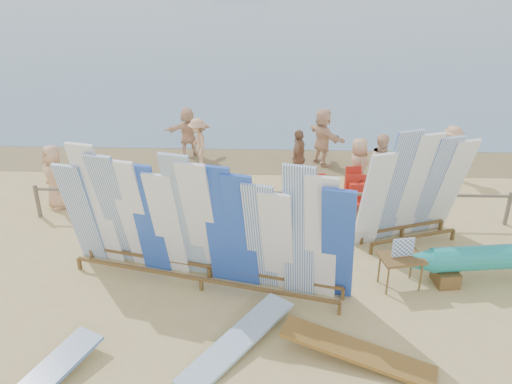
{
  "coord_description": "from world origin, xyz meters",
  "views": [
    {
      "loc": [
        0.08,
        -9.28,
        6.74
      ],
      "look_at": [
        -0.32,
        2.17,
        1.21
      ],
      "focal_mm": 38.0,
      "sensor_mm": 36.0,
      "label": 1
    }
  ],
  "objects_px": {
    "beachgoer_6": "(358,167)",
    "beachgoer_4": "(299,157)",
    "side_surfboard_rack": "(414,191)",
    "beachgoer_3": "(198,143)",
    "beach_chair_left": "(315,202)",
    "beachgoer_5": "(323,137)",
    "flat_board_b": "(238,347)",
    "beachgoer_9": "(451,153)",
    "beach_chair_right": "(357,202)",
    "stroller": "(355,192)",
    "beachgoer_8": "(382,165)",
    "main_surfboard_rack": "(203,227)",
    "vendor_table": "(400,271)",
    "beachgoer_0": "(55,177)",
    "beachgoer_11": "(188,132)"
  },
  "relations": [
    {
      "from": "side_surfboard_rack",
      "to": "beachgoer_3",
      "type": "relative_size",
      "value": 1.87
    },
    {
      "from": "beach_chair_left",
      "to": "beach_chair_right",
      "type": "height_order",
      "value": "beach_chair_left"
    },
    {
      "from": "beachgoer_0",
      "to": "beach_chair_left",
      "type": "bearing_deg",
      "value": 50.87
    },
    {
      "from": "beach_chair_right",
      "to": "stroller",
      "type": "bearing_deg",
      "value": 92.5
    },
    {
      "from": "beachgoer_9",
      "to": "beach_chair_right",
      "type": "bearing_deg",
      "value": -91.11
    },
    {
      "from": "side_surfboard_rack",
      "to": "flat_board_b",
      "type": "relative_size",
      "value": 1.11
    },
    {
      "from": "beachgoer_0",
      "to": "beachgoer_11",
      "type": "bearing_deg",
      "value": 103.64
    },
    {
      "from": "vendor_table",
      "to": "beachgoer_4",
      "type": "height_order",
      "value": "beachgoer_4"
    },
    {
      "from": "beachgoer_0",
      "to": "beachgoer_3",
      "type": "relative_size",
      "value": 1.09
    },
    {
      "from": "beachgoer_5",
      "to": "beach_chair_left",
      "type": "bearing_deg",
      "value": 141.88
    },
    {
      "from": "beach_chair_right",
      "to": "beachgoer_5",
      "type": "xyz_separation_m",
      "value": [
        -0.69,
        3.27,
        0.64
      ]
    },
    {
      "from": "beachgoer_0",
      "to": "beachgoer_11",
      "type": "relative_size",
      "value": 1.08
    },
    {
      "from": "vendor_table",
      "to": "beachgoer_4",
      "type": "xyz_separation_m",
      "value": [
        -1.94,
        5.08,
        0.45
      ]
    },
    {
      "from": "main_surfboard_rack",
      "to": "vendor_table",
      "type": "distance_m",
      "value": 4.18
    },
    {
      "from": "flat_board_b",
      "to": "beachgoer_9",
      "type": "xyz_separation_m",
      "value": [
        5.84,
        7.6,
        0.83
      ]
    },
    {
      "from": "vendor_table",
      "to": "stroller",
      "type": "xyz_separation_m",
      "value": [
        -0.47,
        3.72,
        0.02
      ]
    },
    {
      "from": "main_surfboard_rack",
      "to": "beachgoer_9",
      "type": "distance_m",
      "value": 8.76
    },
    {
      "from": "vendor_table",
      "to": "beachgoer_5",
      "type": "xyz_separation_m",
      "value": [
        -1.12,
        6.61,
        0.53
      ]
    },
    {
      "from": "flat_board_b",
      "to": "beachgoer_8",
      "type": "distance_m",
      "value": 7.38
    },
    {
      "from": "side_surfboard_rack",
      "to": "beachgoer_5",
      "type": "xyz_separation_m",
      "value": [
        -1.7,
        4.78,
        -0.44
      ]
    },
    {
      "from": "beachgoer_8",
      "to": "beachgoer_3",
      "type": "bearing_deg",
      "value": 140.24
    },
    {
      "from": "main_surfboard_rack",
      "to": "beachgoer_6",
      "type": "height_order",
      "value": "main_surfboard_rack"
    },
    {
      "from": "beachgoer_8",
      "to": "beachgoer_9",
      "type": "relative_size",
      "value": 1.09
    },
    {
      "from": "beachgoer_3",
      "to": "beachgoer_8",
      "type": "bearing_deg",
      "value": 53.1
    },
    {
      "from": "beach_chair_left",
      "to": "beachgoer_3",
      "type": "distance_m",
      "value": 4.51
    },
    {
      "from": "beach_chair_right",
      "to": "beachgoer_11",
      "type": "xyz_separation_m",
      "value": [
        -5.05,
        3.91,
        0.54
      ]
    },
    {
      "from": "vendor_table",
      "to": "flat_board_b",
      "type": "distance_m",
      "value": 3.83
    },
    {
      "from": "beachgoer_11",
      "to": "beachgoer_3",
      "type": "bearing_deg",
      "value": 99.82
    },
    {
      "from": "flat_board_b",
      "to": "beachgoer_6",
      "type": "distance_m",
      "value": 7.06
    },
    {
      "from": "stroller",
      "to": "beachgoer_6",
      "type": "xyz_separation_m",
      "value": [
        0.15,
        0.68,
        0.43
      ]
    },
    {
      "from": "beach_chair_left",
      "to": "main_surfboard_rack",
      "type": "bearing_deg",
      "value": -133.47
    },
    {
      "from": "main_surfboard_rack",
      "to": "stroller",
      "type": "distance_m",
      "value": 5.3
    },
    {
      "from": "beachgoer_8",
      "to": "beachgoer_4",
      "type": "xyz_separation_m",
      "value": [
        -2.28,
        0.68,
        -0.06
      ]
    },
    {
      "from": "flat_board_b",
      "to": "beachgoer_8",
      "type": "relative_size",
      "value": 1.5
    },
    {
      "from": "stroller",
      "to": "beachgoer_6",
      "type": "distance_m",
      "value": 0.82
    },
    {
      "from": "beach_chair_left",
      "to": "beachgoer_5",
      "type": "height_order",
      "value": "beachgoer_5"
    },
    {
      "from": "side_surfboard_rack",
      "to": "beachgoer_4",
      "type": "relative_size",
      "value": 1.79
    },
    {
      "from": "main_surfboard_rack",
      "to": "beach_chair_left",
      "type": "bearing_deg",
      "value": 67.65
    },
    {
      "from": "flat_board_b",
      "to": "beachgoer_5",
      "type": "distance_m",
      "value": 8.89
    },
    {
      "from": "beach_chair_left",
      "to": "beachgoer_5",
      "type": "distance_m",
      "value": 3.35
    },
    {
      "from": "beach_chair_right",
      "to": "beachgoer_8",
      "type": "xyz_separation_m",
      "value": [
        0.77,
        1.06,
        0.62
      ]
    },
    {
      "from": "beach_chair_right",
      "to": "beachgoer_5",
      "type": "height_order",
      "value": "beachgoer_5"
    },
    {
      "from": "main_surfboard_rack",
      "to": "beach_chair_left",
      "type": "xyz_separation_m",
      "value": [
        2.5,
        3.4,
        -1.1
      ]
    },
    {
      "from": "flat_board_b",
      "to": "beachgoer_8",
      "type": "bearing_deg",
      "value": 97.13
    },
    {
      "from": "side_surfboard_rack",
      "to": "beachgoer_8",
      "type": "distance_m",
      "value": 2.62
    },
    {
      "from": "beachgoer_8",
      "to": "beachgoer_9",
      "type": "bearing_deg",
      "value": 7.52
    },
    {
      "from": "flat_board_b",
      "to": "stroller",
      "type": "xyz_separation_m",
      "value": [
        2.79,
        5.69,
        0.41
      ]
    },
    {
      "from": "side_surfboard_rack",
      "to": "beachgoer_0",
      "type": "height_order",
      "value": "side_surfboard_rack"
    },
    {
      "from": "beachgoer_0",
      "to": "beachgoer_8",
      "type": "relative_size",
      "value": 0.98
    },
    {
      "from": "beachgoer_6",
      "to": "beachgoer_4",
      "type": "height_order",
      "value": "beachgoer_6"
    }
  ]
}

